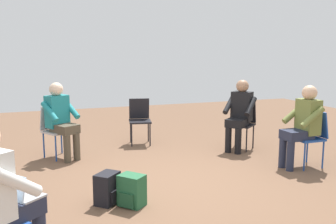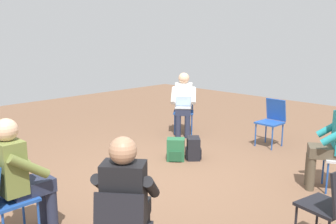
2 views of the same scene
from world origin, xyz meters
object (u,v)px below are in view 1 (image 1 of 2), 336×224
at_px(chair_south, 311,134).
at_px(person_with_laptop, 1,192).
at_px(chair_east, 140,118).
at_px(person_in_black, 240,111).
at_px(person_in_teal, 61,117).
at_px(chair_southeast, 243,121).
at_px(person_in_olive, 303,122).
at_px(chair_northeast, 55,127).
at_px(backpack_near_laptop_user, 107,190).
at_px(backpack_by_empty_chair, 132,192).

height_order(chair_south, person_with_laptop, person_with_laptop).
distance_m(chair_east, person_in_black, 1.87).
bearing_deg(person_in_teal, chair_south, 123.50).
relative_size(chair_southeast, chair_south, 1.00).
bearing_deg(person_with_laptop, person_in_olive, 70.42).
height_order(chair_east, person_in_black, person_in_black).
bearing_deg(person_in_black, chair_south, 165.51).
height_order(chair_northeast, backpack_near_laptop_user, chair_northeast).
height_order(chair_east, person_in_olive, person_in_olive).
bearing_deg(person_in_black, chair_northeast, 40.09).
distance_m(person_in_teal, backpack_near_laptop_user, 2.17).
bearing_deg(person_in_black, chair_east, 16.94).
distance_m(chair_south, chair_northeast, 4.05).
relative_size(person_in_teal, backpack_near_laptop_user, 3.44).
height_order(person_with_laptop, backpack_near_laptop_user, person_with_laptop).
distance_m(chair_southeast, chair_east, 1.91).
height_order(chair_northeast, backpack_by_empty_chair, chair_northeast).
distance_m(chair_northeast, person_in_olive, 3.91).
bearing_deg(person_with_laptop, person_in_teal, 128.15).
xyz_separation_m(chair_southeast, person_with_laptop, (-2.80, 3.80, 0.20)).
relative_size(chair_southeast, chair_northeast, 1.00).
bearing_deg(person_with_laptop, chair_northeast, 130.03).
distance_m(person_with_laptop, person_in_teal, 3.29).
bearing_deg(chair_southeast, backpack_near_laptop_user, 83.13).
height_order(chair_southeast, chair_east, same).
distance_m(person_in_black, person_in_olive, 1.26).
bearing_deg(person_in_black, chair_southeast, -90.00).
distance_m(chair_southeast, backpack_by_empty_chair, 3.14).
xyz_separation_m(chair_east, backpack_by_empty_chair, (-2.79, 0.89, -0.34)).
bearing_deg(chair_southeast, person_with_laptop, 88.71).
xyz_separation_m(chair_south, backpack_by_empty_chair, (-0.51, 2.92, -0.34)).
xyz_separation_m(person_with_laptop, person_in_olive, (1.49, -4.02, 0.00)).
relative_size(person_in_black, person_in_olive, 1.00).
xyz_separation_m(chair_northeast, backpack_by_empty_chair, (-2.38, -0.67, -0.34)).
xyz_separation_m(chair_south, person_in_teal, (1.73, 3.50, 0.20)).
relative_size(chair_northeast, person_in_black, 0.69).
height_order(chair_south, person_in_teal, person_in_teal).
bearing_deg(chair_southeast, chair_east, 21.72).
distance_m(person_in_olive, backpack_by_empty_chair, 2.85).
xyz_separation_m(chair_east, person_with_laptop, (-3.77, 2.15, 0.20)).
distance_m(chair_southeast, chair_south, 1.36).
relative_size(chair_southeast, person_in_black, 0.69).
height_order(chair_northeast, person_in_black, person_in_black).
relative_size(person_in_teal, backpack_by_empty_chair, 3.44).
height_order(person_in_olive, backpack_by_empty_chair, person_in_olive).
height_order(chair_south, chair_east, same).
bearing_deg(chair_east, person_in_teal, 32.32).
height_order(chair_northeast, chair_east, same).
relative_size(chair_south, backpack_near_laptop_user, 2.36).
bearing_deg(backpack_by_empty_chair, backpack_near_laptop_user, 57.45).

